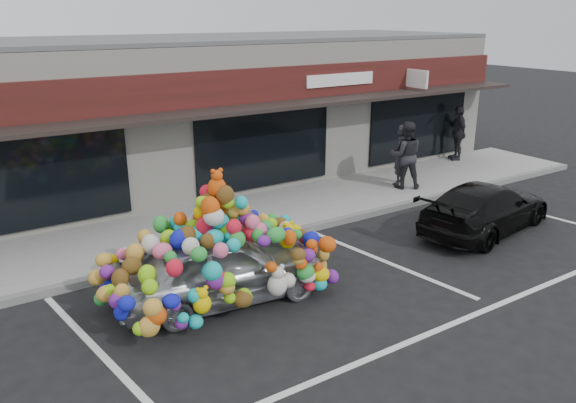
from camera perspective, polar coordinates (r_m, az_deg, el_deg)
ground at (r=10.38m, az=-1.06°, el=-10.03°), size 90.00×90.00×0.00m
shop_building at (r=17.12m, az=-16.44°, el=8.37°), size 24.00×7.20×4.31m
sidewalk at (r=13.60m, az=-10.05°, el=-2.83°), size 26.00×3.00×0.15m
kerb at (r=12.33m, az=-7.26°, el=-4.98°), size 26.00×0.18×0.16m
parking_stripe_left at (r=9.50m, az=-18.86°, el=-14.04°), size 0.73×4.37×0.01m
parking_stripe_mid at (r=12.07m, az=9.83°, el=-6.02°), size 0.73×4.37×0.01m
parking_stripe_right at (r=16.03m, az=24.22°, el=-1.18°), size 0.73×4.37×0.01m
lane_line at (r=10.03m, az=16.22°, el=-11.91°), size 14.00×0.12×0.01m
toy_car at (r=10.13m, az=-6.83°, el=-5.83°), size 2.79×4.25×2.38m
black_sedan at (r=14.14m, az=19.42°, el=-0.57°), size 2.34×4.29×1.18m
pedestrian_a at (r=16.82m, az=11.29°, el=4.68°), size 0.77×0.70×1.78m
pedestrian_b at (r=16.46m, az=11.84°, el=4.64°), size 1.19×1.13×1.94m
pedestrian_c at (r=20.25m, az=16.87°, el=6.69°), size 1.18×0.91×1.86m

